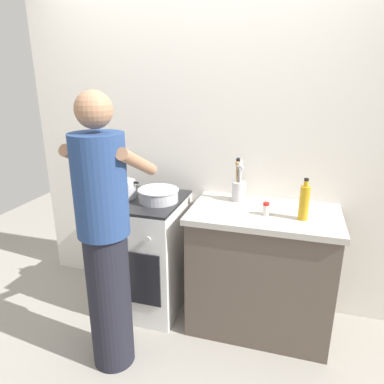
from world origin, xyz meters
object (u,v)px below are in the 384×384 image
object	(u,v)px
pot	(123,189)
mixing_bowl	(158,194)
oil_bottle	(304,202)
utensil_crock	(239,187)
stove_range	(144,253)
person	(105,239)
spice_bottle	(266,209)

from	to	relation	value
pot	mixing_bowl	world-z (taller)	pot
pot	oil_bottle	bearing A→B (deg)	-2.45
pot	utensil_crock	world-z (taller)	utensil_crock
oil_bottle	pot	bearing A→B (deg)	177.55
stove_range	person	xyz separation A→B (m)	(0.05, -0.61, 0.41)
stove_range	spice_bottle	world-z (taller)	spice_bottle
pot	utensil_crock	size ratio (longest dim) A/B	0.79
utensil_crock	oil_bottle	distance (m)	0.51
stove_range	spice_bottle	distance (m)	1.04
utensil_crock	mixing_bowl	bearing A→B (deg)	-161.93
mixing_bowl	person	xyz separation A→B (m)	(-0.09, -0.60, -0.09)
spice_bottle	person	size ratio (longest dim) A/B	0.05
stove_range	spice_bottle	size ratio (longest dim) A/B	10.36
stove_range	mixing_bowl	xyz separation A→B (m)	(0.14, -0.01, 0.50)
utensil_crock	spice_bottle	xyz separation A→B (m)	(0.22, -0.23, -0.06)
person	utensil_crock	bearing A→B (deg)	50.52
pot	utensil_crock	bearing A→B (deg)	12.39
mixing_bowl	spice_bottle	xyz separation A→B (m)	(0.77, -0.05, -0.01)
oil_bottle	person	distance (m)	1.24
pot	utensil_crock	distance (m)	0.85
pot	mixing_bowl	size ratio (longest dim) A/B	0.84
spice_bottle	oil_bottle	bearing A→B (deg)	-1.25
pot	oil_bottle	size ratio (longest dim) A/B	0.94
stove_range	mixing_bowl	size ratio (longest dim) A/B	2.99
mixing_bowl	stove_range	bearing A→B (deg)	176.52
utensil_crock	person	xyz separation A→B (m)	(-0.65, -0.78, -0.14)
spice_bottle	oil_bottle	size ratio (longest dim) A/B	0.32
utensil_crock	oil_bottle	size ratio (longest dim) A/B	1.19
person	oil_bottle	bearing A→B (deg)	26.48
mixing_bowl	utensil_crock	world-z (taller)	utensil_crock
spice_bottle	person	world-z (taller)	person
pot	oil_bottle	distance (m)	1.29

